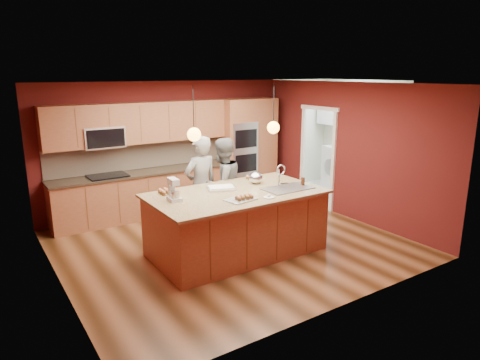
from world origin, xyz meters
TOP-DOWN VIEW (x-y plane):
  - floor at (0.00, 0.00)m, footprint 5.50×5.50m
  - ceiling at (0.00, 0.00)m, footprint 5.50×5.50m
  - wall_back at (0.00, 2.50)m, footprint 5.50×0.00m
  - wall_front at (0.00, -2.50)m, footprint 5.50×0.00m
  - wall_left at (-2.75, 0.00)m, footprint 0.00×5.00m
  - wall_right at (2.75, 0.00)m, footprint 0.00×5.00m
  - cabinet_run at (-0.68, 2.25)m, footprint 3.74×0.64m
  - oven_column at (1.85, 2.19)m, footprint 1.30×0.62m
  - doorway_trim at (2.73, 0.80)m, footprint 0.08×1.11m
  - laundry_room at (4.35, 1.20)m, footprint 2.60×2.70m
  - pendant_left at (-0.82, -0.34)m, footprint 0.20×0.20m
  - pendant_right at (0.63, -0.34)m, footprint 0.20×0.20m
  - island at (-0.08, -0.35)m, footprint 2.77×1.55m
  - person_left at (-0.19, 0.68)m, footprint 0.70×0.49m
  - person_right at (0.26, 0.68)m, footprint 0.96×0.81m
  - stand_mixer at (-1.11, -0.21)m, footprint 0.19×0.26m
  - sheet_cake at (-0.21, -0.06)m, footprint 0.54×0.47m
  - cooling_rack at (-0.28, -0.75)m, footprint 0.49×0.39m
  - mixing_bowl at (0.49, -0.06)m, footprint 0.24×0.24m
  - plate at (0.15, -0.88)m, footprint 0.17×0.17m
  - tumbler at (1.08, -0.60)m, footprint 0.07×0.07m
  - phone at (0.88, -0.36)m, footprint 0.14×0.09m
  - cupcakes_left at (-1.05, 0.19)m, footprint 0.25×0.25m
  - cupcakes_rack at (-0.23, -0.78)m, footprint 0.29×0.15m
  - cupcakes_right at (0.62, 0.23)m, footprint 0.23×0.16m
  - washer at (4.18, 0.91)m, footprint 0.63×0.65m
  - dryer at (4.22, 1.53)m, footprint 0.77×0.79m

SIDE VIEW (x-z plane):
  - floor at x=0.00m, z-range 0.00..0.00m
  - washer at x=4.18m, z-range 0.00..0.90m
  - island at x=-0.08m, z-range -0.18..1.22m
  - dryer at x=4.22m, z-range 0.00..1.08m
  - person_right at x=0.26m, z-range 0.00..1.73m
  - person_left at x=-0.19m, z-range 0.00..1.81m
  - cabinet_run at x=-0.68m, z-range -0.17..2.13m
  - phone at x=0.88m, z-range 1.02..1.03m
  - plate at x=0.15m, z-range 1.02..1.03m
  - cooling_rack at x=-0.28m, z-range 1.02..1.04m
  - sheet_cake at x=-0.21m, z-range 1.02..1.06m
  - doorway_trim at x=2.73m, z-range -0.05..2.15m
  - cupcakes_right at x=0.62m, z-range 1.02..1.09m
  - cupcakes_left at x=-1.05m, z-range 1.02..1.09m
  - cupcakes_rack at x=-0.23m, z-range 1.04..1.10m
  - tumbler at x=1.08m, z-range 1.02..1.16m
  - mixing_bowl at x=0.49m, z-range 1.01..1.22m
  - oven_column at x=1.85m, z-range 0.00..2.30m
  - stand_mixer at x=-1.11m, z-range 0.99..1.33m
  - wall_back at x=0.00m, z-range -1.40..4.10m
  - wall_front at x=0.00m, z-range -1.40..4.10m
  - wall_left at x=-2.75m, z-range -1.15..3.85m
  - wall_right at x=2.75m, z-range -1.15..3.85m
  - laundry_room at x=4.35m, z-range 0.60..3.30m
  - pendant_left at x=-0.82m, z-range 1.60..2.40m
  - pendant_right at x=0.63m, z-range 1.60..2.40m
  - ceiling at x=0.00m, z-range 2.70..2.70m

